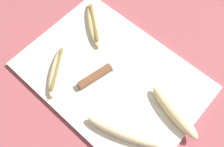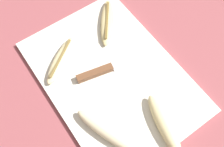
# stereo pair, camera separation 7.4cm
# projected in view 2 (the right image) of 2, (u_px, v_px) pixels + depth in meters

# --- Properties ---
(ground_plane) EXTENTS (4.00, 4.00, 0.00)m
(ground_plane) POSITION_uv_depth(u_px,v_px,m) (112.00, 77.00, 0.76)
(ground_plane) COLOR #93474C
(cutting_board) EXTENTS (0.51, 0.36, 0.01)m
(cutting_board) POSITION_uv_depth(u_px,v_px,m) (112.00, 76.00, 0.75)
(cutting_board) COLOR silver
(cutting_board) RESTS_ON ground_plane
(knife) EXTENTS (0.07, 0.25, 0.02)m
(knife) POSITION_uv_depth(u_px,v_px,m) (103.00, 70.00, 0.75)
(knife) COLOR brown
(knife) RESTS_ON cutting_board
(banana_spotted_left) EXTENTS (0.16, 0.14, 0.02)m
(banana_spotted_left) POSITION_uv_depth(u_px,v_px,m) (107.00, 22.00, 0.82)
(banana_spotted_left) COLOR #DBC684
(banana_spotted_left) RESTS_ON cutting_board
(banana_ripe_center) EXTENTS (0.18, 0.08, 0.03)m
(banana_ripe_center) POSITION_uv_depth(u_px,v_px,m) (164.00, 124.00, 0.67)
(banana_ripe_center) COLOR beige
(banana_ripe_center) RESTS_ON cutting_board
(banana_pale_long) EXTENTS (0.20, 0.11, 0.03)m
(banana_pale_long) POSITION_uv_depth(u_px,v_px,m) (109.00, 132.00, 0.66)
(banana_pale_long) COLOR beige
(banana_pale_long) RESTS_ON cutting_board
(banana_soft_right) EXTENTS (0.13, 0.16, 0.02)m
(banana_soft_right) POSITION_uv_depth(u_px,v_px,m) (61.00, 60.00, 0.76)
(banana_soft_right) COLOR beige
(banana_soft_right) RESTS_ON cutting_board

